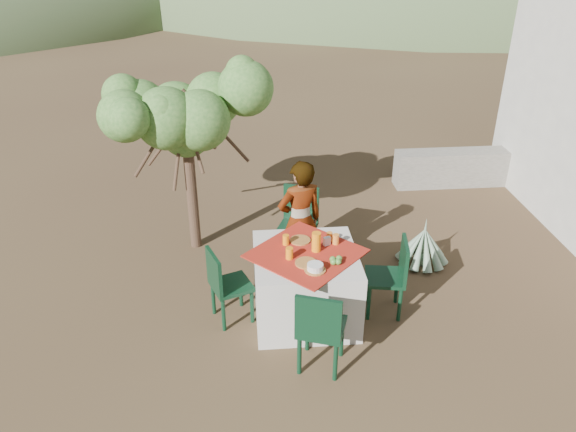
% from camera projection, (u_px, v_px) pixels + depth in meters
% --- Properties ---
extents(ground, '(160.00, 160.00, 0.00)m').
position_uv_depth(ground, '(253.00, 341.00, 5.53)').
color(ground, '#3E291C').
rests_on(ground, ground).
extents(table, '(1.30, 1.30, 0.76)m').
position_uv_depth(table, '(305.00, 285.00, 5.72)').
color(table, silver).
rests_on(table, ground).
extents(chair_far, '(0.55, 0.55, 0.92)m').
position_uv_depth(chair_far, '(298.00, 221.00, 6.62)').
color(chair_far, black).
rests_on(chair_far, ground).
extents(chair_near, '(0.52, 0.52, 0.88)m').
position_uv_depth(chair_near, '(320.00, 328.00, 4.95)').
color(chair_near, black).
rests_on(chair_near, ground).
extents(chair_left, '(0.49, 0.49, 0.82)m').
position_uv_depth(chair_left, '(225.00, 283.00, 5.61)').
color(chair_left, black).
rests_on(chair_left, ground).
extents(chair_right, '(0.45, 0.45, 0.85)m').
position_uv_depth(chair_right, '(392.00, 274.00, 5.73)').
color(chair_right, black).
rests_on(chair_right, ground).
extents(person, '(0.60, 0.49, 1.44)m').
position_uv_depth(person, '(300.00, 221.00, 6.20)').
color(person, '#8C6651').
rests_on(person, ground).
extents(shrub_tree, '(1.74, 1.71, 2.05)m').
position_uv_depth(shrub_tree, '(192.00, 121.00, 6.43)').
color(shrub_tree, '#4C3126').
rests_on(shrub_tree, ground).
extents(agave, '(0.61, 0.63, 0.66)m').
position_uv_depth(agave, '(423.00, 246.00, 6.69)').
color(agave, gray).
rests_on(agave, ground).
extents(stone_wall, '(2.60, 0.35, 0.55)m').
position_uv_depth(stone_wall, '(479.00, 167.00, 8.66)').
color(stone_wall, gray).
rests_on(stone_wall, ground).
extents(plate_far, '(0.21, 0.21, 0.01)m').
position_uv_depth(plate_far, '(300.00, 240.00, 5.74)').
color(plate_far, brown).
rests_on(plate_far, table).
extents(plate_near, '(0.22, 0.22, 0.01)m').
position_uv_depth(plate_near, '(306.00, 263.00, 5.36)').
color(plate_near, brown).
rests_on(plate_near, table).
extents(glass_far, '(0.07, 0.07, 0.11)m').
position_uv_depth(glass_far, '(286.00, 240.00, 5.65)').
color(glass_far, orange).
rests_on(glass_far, table).
extents(glass_near, '(0.07, 0.07, 0.12)m').
position_uv_depth(glass_near, '(289.00, 253.00, 5.41)').
color(glass_near, orange).
rests_on(glass_near, table).
extents(juice_pitcher, '(0.09, 0.09, 0.20)m').
position_uv_depth(juice_pitcher, '(316.00, 242.00, 5.52)').
color(juice_pitcher, orange).
rests_on(juice_pitcher, table).
extents(bowl_plate, '(0.20, 0.20, 0.01)m').
position_uv_depth(bowl_plate, '(315.00, 270.00, 5.25)').
color(bowl_plate, brown).
rests_on(bowl_plate, table).
extents(white_bowl, '(0.15, 0.15, 0.06)m').
position_uv_depth(white_bowl, '(315.00, 267.00, 5.24)').
color(white_bowl, silver).
rests_on(white_bowl, bowl_plate).
extents(jar_left, '(0.07, 0.07, 0.11)m').
position_uv_depth(jar_left, '(336.00, 239.00, 5.66)').
color(jar_left, orange).
rests_on(jar_left, table).
extents(jar_right, '(0.06, 0.06, 0.10)m').
position_uv_depth(jar_right, '(329.00, 237.00, 5.72)').
color(jar_right, orange).
rests_on(jar_right, table).
extents(napkin_holder, '(0.08, 0.06, 0.09)m').
position_uv_depth(napkin_holder, '(327.00, 241.00, 5.64)').
color(napkin_holder, silver).
rests_on(napkin_holder, table).
extents(fruit_cluster, '(0.13, 0.12, 0.06)m').
position_uv_depth(fruit_cluster, '(336.00, 260.00, 5.35)').
color(fruit_cluster, '#4C8530').
rests_on(fruit_cluster, table).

